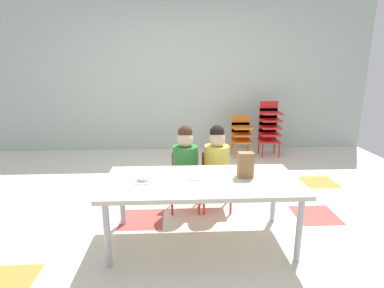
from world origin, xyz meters
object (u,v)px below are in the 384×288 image
Objects in this scene: kid_chair_red_stack at (269,126)px; kid_chair_orange_stack at (242,133)px; paper_plate_near_edge at (143,181)px; paper_plate_center_table at (196,177)px; craft_table at (202,185)px; seated_child_middle_seat at (217,160)px; paper_bag_brown at (245,165)px; donut_powdered_on_plate at (143,178)px; seated_child_near_camera at (185,160)px.

kid_chair_orange_stack is at bearing -179.91° from kid_chair_red_stack.
paper_plate_near_edge is 0.46m from paper_plate_center_table.
craft_table is 9.14× the size of paper_plate_center_table.
seated_child_middle_seat is 0.60m from paper_bag_brown.
kid_chair_red_stack reaches higher than kid_chair_orange_stack.
kid_chair_red_stack reaches higher than craft_table.
paper_plate_near_edge is 1.00× the size of paper_plate_center_table.
seated_child_middle_seat reaches higher than paper_plate_near_edge.
kid_chair_orange_stack reaches higher than craft_table.
kid_chair_red_stack is 9.02× the size of donut_powdered_on_plate.
kid_chair_red_stack is 4.18× the size of paper_bag_brown.
seated_child_middle_seat is at bearing 41.37° from donut_powdered_on_plate.
kid_chair_orange_stack is 3.78× the size of paper_plate_center_table.
paper_bag_brown is at bearing -111.09° from kid_chair_red_stack.
kid_chair_red_stack is (0.47, 0.00, 0.12)m from kid_chair_orange_stack.
seated_child_near_camera is 5.10× the size of paper_plate_near_edge.
paper_plate_near_edge is at bearing 0.00° from donut_powdered_on_plate.
kid_chair_orange_stack is at bearing 78.73° from paper_bag_brown.
kid_chair_orange_stack is at bearing 61.92° from paper_plate_near_edge.
seated_child_near_camera is 9.00× the size of donut_powdered_on_plate.
paper_plate_center_table is at bearing 9.08° from paper_plate_near_edge.
kid_chair_red_stack is at bearing 60.91° from paper_plate_center_table.
seated_child_near_camera is 0.55m from paper_plate_center_table.
seated_child_middle_seat is 0.93m from donut_powdered_on_plate.
seated_child_near_camera is 0.72m from donut_powdered_on_plate.
kid_chair_orange_stack is (0.68, 1.97, -0.16)m from seated_child_middle_seat.
kid_chair_orange_stack is at bearing 71.06° from craft_table.
kid_chair_red_stack is at bearing 62.28° from craft_table.
seated_child_near_camera is 4.17× the size of paper_bag_brown.
craft_table is 0.42m from paper_bag_brown.
craft_table is at bearing 0.49° from donut_powdered_on_plate.
craft_table is at bearing -78.61° from seated_child_near_camera.
seated_child_middle_seat is at bearing 0.00° from seated_child_near_camera.
paper_bag_brown is (0.51, -0.56, 0.13)m from seated_child_near_camera.
kid_chair_red_stack is at bearing 0.09° from kid_chair_orange_stack.
paper_bag_brown reaches higher than paper_plate_center_table.
seated_child_middle_seat is (0.33, 0.00, 0.00)m from seated_child_near_camera.
kid_chair_red_stack reaches higher than paper_plate_near_edge.
seated_child_middle_seat is 2.09m from kid_chair_orange_stack.
kid_chair_red_stack is at bearing 54.42° from donut_powdered_on_plate.
donut_powdered_on_plate is at bearing -138.63° from seated_child_middle_seat.
craft_table is 16.13× the size of donut_powdered_on_plate.
paper_plate_near_edge is at bearing -170.92° from paper_plate_center_table.
kid_chair_orange_stack reaches higher than donut_powdered_on_plate.
paper_plate_center_table is at bearing 178.21° from paper_bag_brown.
paper_bag_brown is at bearing 8.15° from craft_table.
seated_child_middle_seat is 1.00× the size of kid_chair_red_stack.
craft_table is 2.74m from kid_chair_orange_stack.
donut_powdered_on_plate reaches higher than paper_plate_center_table.
kid_chair_red_stack reaches higher than paper_bag_brown.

